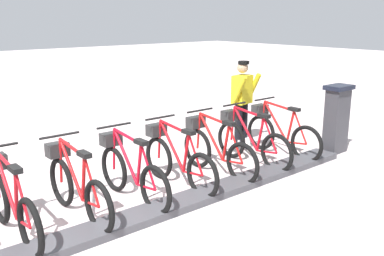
% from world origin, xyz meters
% --- Properties ---
extents(ground_plane, '(60.00, 60.00, 0.00)m').
position_xyz_m(ground_plane, '(0.00, 0.00, 0.00)').
color(ground_plane, beige).
extents(dock_rail_base, '(0.44, 8.90, 0.10)m').
position_xyz_m(dock_rail_base, '(0.00, 0.00, 0.05)').
color(dock_rail_base, '#47474C').
rests_on(dock_rail_base, ground).
extents(payment_kiosk, '(0.36, 0.52, 1.28)m').
position_xyz_m(payment_kiosk, '(0.05, -4.78, 0.67)').
color(payment_kiosk, '#38383D').
rests_on(payment_kiosk, ground).
extents(bike_docked_0, '(1.72, 0.54, 1.02)m').
position_xyz_m(bike_docked_0, '(0.63, -3.85, 0.43)').
color(bike_docked_0, black).
rests_on(bike_docked_0, ground).
extents(bike_docked_1, '(1.72, 0.54, 1.02)m').
position_xyz_m(bike_docked_1, '(0.63, -3.04, 0.43)').
color(bike_docked_1, black).
rests_on(bike_docked_1, ground).
extents(bike_docked_2, '(1.72, 0.54, 1.02)m').
position_xyz_m(bike_docked_2, '(0.63, -2.23, 0.43)').
color(bike_docked_2, black).
rests_on(bike_docked_2, ground).
extents(bike_docked_3, '(1.72, 0.54, 1.02)m').
position_xyz_m(bike_docked_3, '(0.63, -1.42, 0.43)').
color(bike_docked_3, black).
rests_on(bike_docked_3, ground).
extents(bike_docked_4, '(1.72, 0.54, 1.02)m').
position_xyz_m(bike_docked_4, '(0.63, -0.61, 0.43)').
color(bike_docked_4, black).
rests_on(bike_docked_4, ground).
extents(bike_docked_5, '(1.72, 0.54, 1.02)m').
position_xyz_m(bike_docked_5, '(0.63, 0.20, 0.43)').
color(bike_docked_5, black).
rests_on(bike_docked_5, ground).
extents(bike_docked_6, '(1.72, 0.54, 1.02)m').
position_xyz_m(bike_docked_6, '(0.63, 1.01, 0.43)').
color(bike_docked_6, black).
rests_on(bike_docked_6, ground).
extents(worker_near_rack, '(0.50, 0.67, 1.66)m').
position_xyz_m(worker_near_rack, '(1.62, -3.88, 0.91)').
color(worker_near_rack, white).
rests_on(worker_near_rack, ground).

